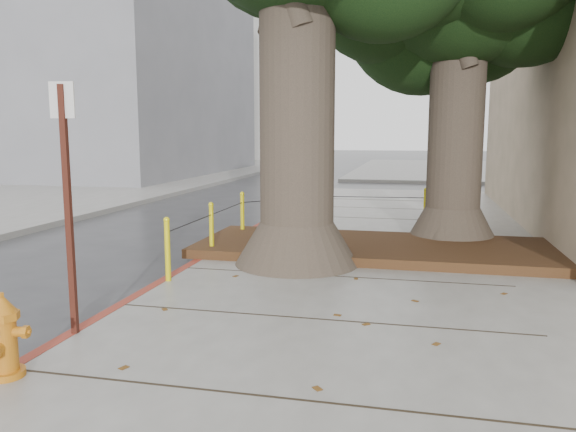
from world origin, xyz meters
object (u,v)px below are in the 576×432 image
Objects in this scene: signpost at (67,195)px; car_silver at (548,174)px; fire_hydrant at (3,336)px; car_dark at (128,168)px; car_red at (571,174)px.

signpost reaches higher than car_silver.
car_silver reaches higher than fire_hydrant.
car_silver is at bearing 3.46° from car_dark.
signpost is 21.27m from car_red.
car_red is at bearing -149.02° from car_silver.
signpost is at bearing 150.03° from car_red.
car_silver is at bearing 26.26° from car_red.
car_dark is at bearing 110.70° from signpost.
signpost is at bearing 84.53° from fire_hydrant.
signpost reaches higher than car_dark.
signpost is 22.05m from car_dark.
signpost is (-0.05, 1.11, 1.13)m from fire_hydrant.
car_red is at bearing 56.93° from signpost.
signpost is 21.98m from car_silver.
car_red is 19.58m from car_dark.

